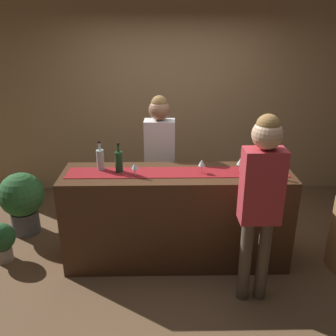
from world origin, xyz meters
name	(u,v)px	position (x,y,z in m)	size (l,w,h in m)	color
ground_plane	(176,258)	(0.00, 0.00, 0.00)	(10.00, 10.00, 0.00)	brown
back_wall	(172,93)	(0.00, 1.90, 1.45)	(6.00, 0.12, 2.90)	tan
bar_counter	(177,217)	(0.00, 0.00, 0.51)	(2.28, 0.60, 1.01)	#472B19
counter_runner_cloth	(177,172)	(0.00, 0.00, 1.01)	(2.17, 0.28, 0.01)	maroon
wine_bottle_clear	(100,159)	(-0.76, 0.09, 1.12)	(0.07, 0.07, 0.30)	#B2C6C1
wine_bottle_amber	(258,163)	(0.78, -0.05, 1.12)	(0.07, 0.07, 0.30)	brown
wine_bottle_green	(119,161)	(-0.57, 0.02, 1.12)	(0.07, 0.07, 0.30)	#194723
wine_glass_near_customer	(135,166)	(-0.41, -0.09, 1.12)	(0.07, 0.07, 0.14)	silver
wine_glass_mid_counter	(240,162)	(0.62, 0.01, 1.12)	(0.07, 0.07, 0.14)	silver
wine_glass_far_end	(202,163)	(0.24, -0.02, 1.12)	(0.07, 0.07, 0.14)	silver
bartender	(160,152)	(-0.17, 0.58, 1.03)	(0.35, 0.23, 1.67)	#26262B
customer_sipping	(261,192)	(0.67, -0.61, 1.09)	(0.34, 0.24, 1.75)	brown
potted_plant_tall	(22,199)	(-1.81, 0.58, 0.44)	(0.52, 0.52, 0.77)	#4C4C51
potted_plant_small	(1,240)	(-1.85, 0.00, 0.25)	(0.30, 0.30, 0.44)	#9E9389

